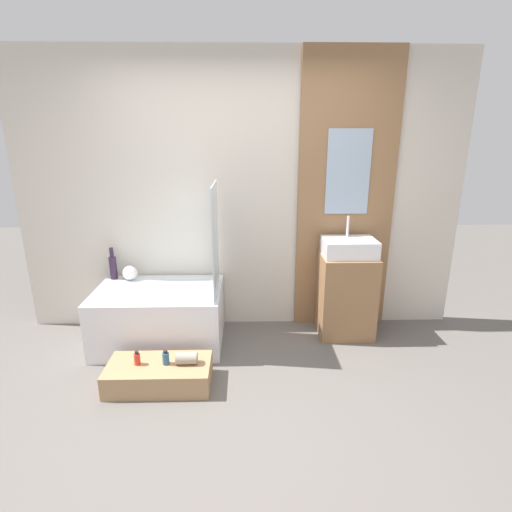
% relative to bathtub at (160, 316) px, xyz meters
% --- Properties ---
extents(ground_plane, '(12.00, 12.00, 0.00)m').
position_rel_bathtub_xyz_m(ground_plane, '(0.75, -1.15, -0.27)').
color(ground_plane, '#605B56').
extents(wall_tiled_back, '(4.20, 0.06, 2.60)m').
position_rel_bathtub_xyz_m(wall_tiled_back, '(0.75, 0.43, 1.03)').
color(wall_tiled_back, beige).
rests_on(wall_tiled_back, ground_plane).
extents(wall_wood_accent, '(0.91, 0.04, 2.60)m').
position_rel_bathtub_xyz_m(wall_wood_accent, '(1.74, 0.38, 1.05)').
color(wall_wood_accent, '#8E6642').
rests_on(wall_wood_accent, ground_plane).
extents(bathtub, '(1.13, 0.76, 0.53)m').
position_rel_bathtub_xyz_m(bathtub, '(0.00, 0.00, 0.00)').
color(bathtub, white).
rests_on(bathtub, ground_plane).
extents(glass_shower_screen, '(0.01, 0.60, 0.95)m').
position_rel_bathtub_xyz_m(glass_shower_screen, '(0.53, -0.06, 0.74)').
color(glass_shower_screen, silver).
rests_on(glass_shower_screen, bathtub).
extents(wooden_step_bench, '(0.79, 0.40, 0.19)m').
position_rel_bathtub_xyz_m(wooden_step_bench, '(0.12, -0.67, -0.17)').
color(wooden_step_bench, '#A87F56').
rests_on(wooden_step_bench, ground_plane).
extents(vanity_cabinet, '(0.50, 0.44, 0.79)m').
position_rel_bathtub_xyz_m(vanity_cabinet, '(1.74, 0.14, 0.13)').
color(vanity_cabinet, '#8E6642').
rests_on(vanity_cabinet, ground_plane).
extents(sink, '(0.48, 0.35, 0.35)m').
position_rel_bathtub_xyz_m(sink, '(1.74, 0.14, 0.60)').
color(sink, white).
rests_on(sink, vanity_cabinet).
extents(vase_tall_dark, '(0.07, 0.07, 0.31)m').
position_rel_bathtub_xyz_m(vase_tall_dark, '(-0.48, 0.29, 0.39)').
color(vase_tall_dark, '#2D1E33').
rests_on(vase_tall_dark, bathtub).
extents(vase_round_light, '(0.14, 0.14, 0.14)m').
position_rel_bathtub_xyz_m(vase_round_light, '(-0.31, 0.26, 0.33)').
color(vase_round_light, silver).
rests_on(vase_round_light, bathtub).
extents(bottle_soap_primary, '(0.05, 0.05, 0.11)m').
position_rel_bathtub_xyz_m(bottle_soap_primary, '(-0.04, -0.67, -0.03)').
color(bottle_soap_primary, red).
rests_on(bottle_soap_primary, wooden_step_bench).
extents(bottle_soap_secondary, '(0.05, 0.05, 0.11)m').
position_rel_bathtub_xyz_m(bottle_soap_secondary, '(0.18, -0.67, -0.03)').
color(bottle_soap_secondary, '#2D567A').
rests_on(bottle_soap_secondary, wooden_step_bench).
extents(towel_roll, '(0.16, 0.09, 0.09)m').
position_rel_bathtub_xyz_m(towel_roll, '(0.34, -0.67, -0.04)').
color(towel_roll, gray).
rests_on(towel_roll, wooden_step_bench).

